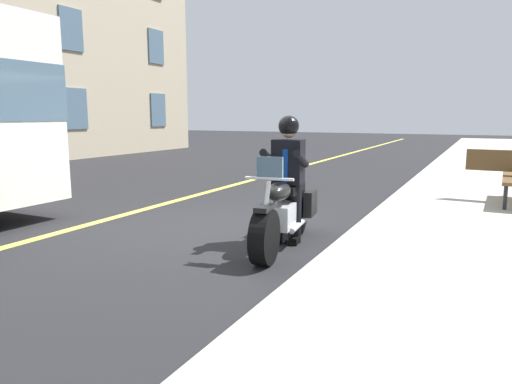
{
  "coord_description": "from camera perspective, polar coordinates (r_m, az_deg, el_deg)",
  "views": [
    {
      "loc": [
        5.98,
        3.65,
        1.74
      ],
      "look_at": [
        0.63,
        0.99,
        0.75
      ],
      "focal_mm": 32.5,
      "sensor_mm": 36.0,
      "label": 1
    }
  ],
  "objects": [
    {
      "name": "rider_main",
      "position": [
        6.3,
        3.95,
        2.97
      ],
      "size": [
        0.67,
        0.61,
        1.74
      ],
      "color": "black",
      "rests_on": "ground_plane"
    },
    {
      "name": "motorcycle_main",
      "position": [
        6.21,
        3.47,
        -2.58
      ],
      "size": [
        2.22,
        0.78,
        1.26
      ],
      "color": "black",
      "rests_on": "ground_plane"
    },
    {
      "name": "ground_plane",
      "position": [
        7.22,
        -4.8,
        -4.57
      ],
      "size": [
        80.0,
        80.0,
        0.0
      ],
      "primitive_type": "plane",
      "color": "black"
    },
    {
      "name": "lane_center_stripe",
      "position": [
        8.41,
        -16.55,
        -2.89
      ],
      "size": [
        60.0,
        0.16,
        0.01
      ],
      "primitive_type": "cube",
      "color": "#E5DB4C",
      "rests_on": "ground_plane"
    }
  ]
}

